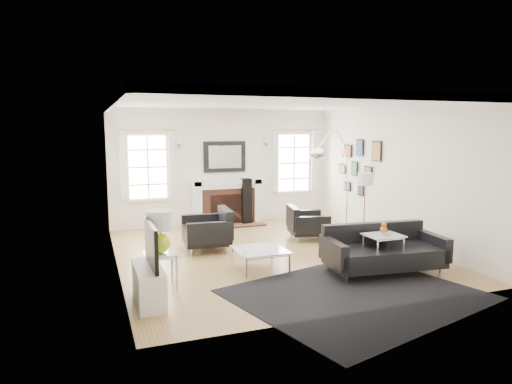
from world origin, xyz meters
name	(u,v)px	position (x,y,z in m)	size (l,w,h in m)	color
floor	(270,253)	(0.00, 0.00, 0.00)	(6.00, 6.00, 0.00)	olive
back_wall	(224,167)	(0.00, 3.00, 1.40)	(5.50, 0.04, 2.80)	white
front_wall	(362,205)	(0.00, -3.00, 1.40)	(5.50, 0.04, 2.80)	white
left_wall	(114,186)	(-2.75, 0.00, 1.40)	(0.04, 6.00, 2.80)	white
right_wall	(394,174)	(2.75, 0.00, 1.40)	(0.04, 6.00, 2.80)	white
ceiling	(271,102)	(0.00, 0.00, 2.80)	(5.50, 6.00, 0.02)	white
crown_molding	(271,106)	(0.00, 0.00, 2.74)	(5.50, 6.00, 0.12)	white
fireplace	(227,203)	(0.00, 2.79, 0.54)	(1.70, 0.69, 1.11)	white
mantel_mirror	(225,157)	(0.00, 2.95, 1.65)	(1.05, 0.07, 0.75)	black
window_left	(148,167)	(-1.85, 2.95, 1.46)	(1.24, 0.15, 1.62)	white
window_right	(294,163)	(1.85, 2.95, 1.46)	(1.24, 0.15, 1.62)	white
gallery_wall	(358,163)	(2.72, 1.30, 1.53)	(0.04, 1.73, 1.29)	black
tv_unit	(149,279)	(-2.44, -1.70, 0.33)	(0.35, 1.00, 1.09)	white
area_rug	(356,294)	(0.33, -2.43, 0.01)	(3.20, 2.67, 0.01)	black
sofa	(382,251)	(1.30, -1.66, 0.34)	(2.01, 1.08, 0.63)	black
armchair_left	(210,231)	(-0.99, 0.67, 0.37)	(0.95, 1.04, 0.66)	black
armchair_right	(305,224)	(1.14, 0.81, 0.32)	(0.93, 1.00, 0.58)	black
coffee_table	(260,251)	(-0.54, -0.90, 0.33)	(0.81, 0.81, 0.36)	silver
side_table_left	(161,260)	(-2.20, -1.14, 0.41)	(0.47, 0.47, 0.52)	silver
nesting_table	(383,242)	(1.29, -1.70, 0.51)	(0.57, 0.48, 0.63)	silver
gourd_lamp	(160,229)	(-2.20, -1.14, 0.88)	(0.40, 0.40, 0.63)	#BEDC1B
orange_vase	(384,228)	(1.29, -1.70, 0.74)	(0.12, 0.12, 0.19)	#BA5517
arc_floor_lamp	(334,181)	(1.51, 0.30, 1.28)	(1.68, 1.55, 2.37)	silver
stick_floor_lamp	(365,183)	(1.97, -0.13, 1.27)	(0.30, 0.30, 1.47)	#AE733C
speaker_tower	(246,202)	(0.44, 2.65, 0.56)	(0.23, 0.23, 1.13)	black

